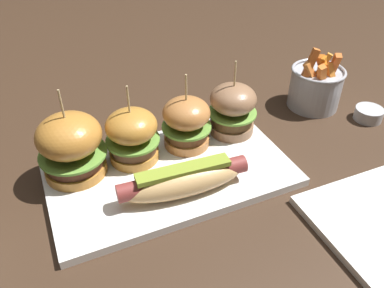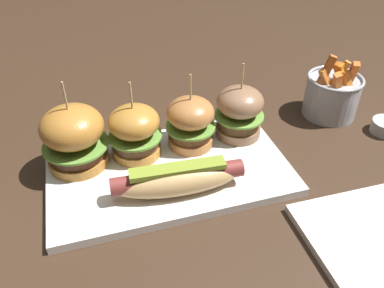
{
  "view_description": "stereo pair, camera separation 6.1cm",
  "coord_description": "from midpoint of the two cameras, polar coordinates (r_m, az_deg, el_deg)",
  "views": [
    {
      "loc": [
        -0.16,
        -0.45,
        0.42
      ],
      "look_at": [
        0.04,
        0.0,
        0.05
      ],
      "focal_mm": 36.55,
      "sensor_mm": 36.0,
      "label": 1
    },
    {
      "loc": [
        -0.1,
        -0.47,
        0.42
      ],
      "look_at": [
        0.04,
        0.0,
        0.05
      ],
      "focal_mm": 36.55,
      "sensor_mm": 36.0,
      "label": 2
    }
  ],
  "objects": [
    {
      "name": "hot_dog",
      "position": [
        0.57,
        -4.66,
        -5.44
      ],
      "size": [
        0.2,
        0.06,
        0.05
      ],
      "color": "tan",
      "rests_on": "platter_main"
    },
    {
      "name": "ground_plane",
      "position": [
        0.64,
        -5.91,
        -4.83
      ],
      "size": [
        3.0,
        3.0,
        0.0
      ],
      "primitive_type": "plane",
      "color": "#382619"
    },
    {
      "name": "fries_bucket",
      "position": [
        0.82,
        15.59,
        8.04
      ],
      "size": [
        0.11,
        0.11,
        0.13
      ],
      "color": "#A8AAB2",
      "rests_on": "ground"
    },
    {
      "name": "platter_main",
      "position": [
        0.63,
        -5.95,
        -4.36
      ],
      "size": [
        0.38,
        0.22,
        0.01
      ],
      "primitive_type": "cube",
      "color": "white",
      "rests_on": "ground"
    },
    {
      "name": "slider_far_left",
      "position": [
        0.63,
        -19.96,
        -0.3
      ],
      "size": [
        0.1,
        0.1,
        0.15
      ],
      "color": "#B2742E",
      "rests_on": "platter_main"
    },
    {
      "name": "slider_center_right",
      "position": [
        0.65,
        -3.49,
        3.11
      ],
      "size": [
        0.08,
        0.08,
        0.13
      ],
      "color": "#AE6F39",
      "rests_on": "platter_main"
    },
    {
      "name": "slider_center_left",
      "position": [
        0.63,
        -11.46,
        1.16
      ],
      "size": [
        0.09,
        0.09,
        0.13
      ],
      "color": "#B3782F",
      "rests_on": "platter_main"
    },
    {
      "name": "sauce_ramekin",
      "position": [
        0.82,
        22.38,
        4.13
      ],
      "size": [
        0.05,
        0.05,
        0.02
      ],
      "color": "#B7BABF",
      "rests_on": "ground"
    },
    {
      "name": "slider_far_right",
      "position": [
        0.69,
        3.4,
        5.09
      ],
      "size": [
        0.09,
        0.09,
        0.14
      ],
      "color": "#8C6447",
      "rests_on": "platter_main"
    }
  ]
}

